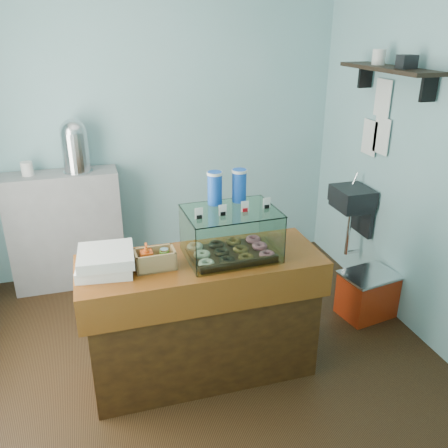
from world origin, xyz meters
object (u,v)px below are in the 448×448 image
object	(u,v)px
display_case	(230,229)
red_cooler	(367,294)
coffee_urn	(75,145)
counter	(202,316)

from	to	relation	value
display_case	red_cooler	size ratio (longest dim) A/B	1.21
coffee_urn	red_cooler	world-z (taller)	coffee_urn
counter	coffee_urn	world-z (taller)	coffee_urn
display_case	coffee_urn	world-z (taller)	coffee_urn
counter	display_case	size ratio (longest dim) A/B	2.65
counter	display_case	bearing A→B (deg)	8.50
display_case	counter	bearing A→B (deg)	-173.36
counter	display_case	distance (m)	0.65
display_case	red_cooler	world-z (taller)	display_case
red_cooler	counter	bearing A→B (deg)	-178.25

